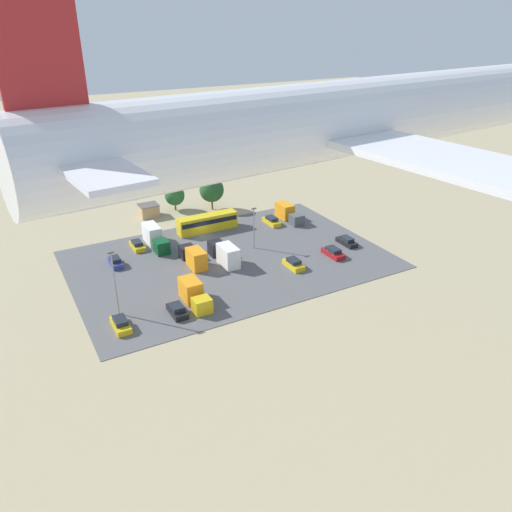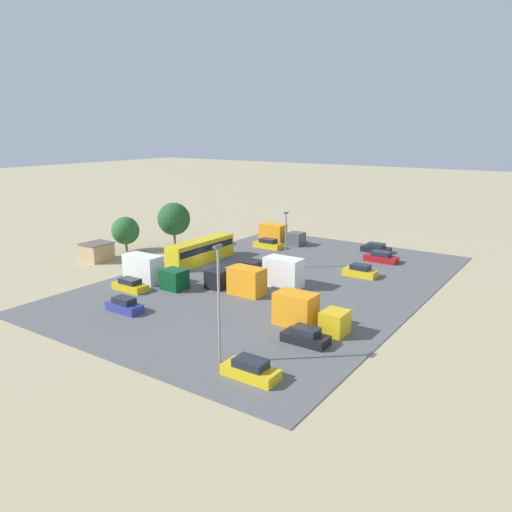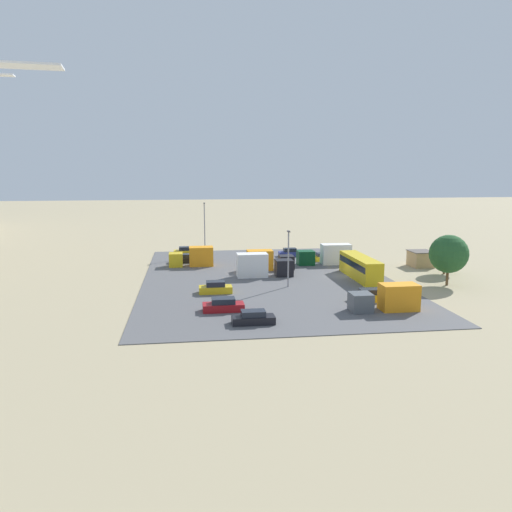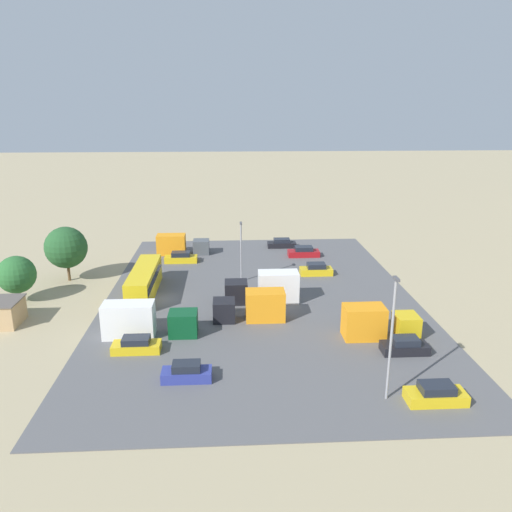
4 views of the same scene
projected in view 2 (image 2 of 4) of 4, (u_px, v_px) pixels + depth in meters
ground_plane at (205, 268)px, 68.36m from camera, size 400.00×400.00×0.00m
parking_lot_surface at (274, 281)px, 62.19m from camera, size 52.59×35.67×0.08m
shed_building at (97, 252)px, 71.93m from camera, size 3.97×3.59×2.60m
bus at (201, 250)px, 70.72m from camera, size 11.91×2.63×3.21m
parked_car_0 at (376, 248)px, 76.74m from camera, size 1.82×4.46×1.41m
parked_car_1 at (130, 285)px, 58.53m from camera, size 1.85×4.37×1.42m
parked_car_2 at (360, 271)px, 64.10m from camera, size 1.94×4.25×1.55m
parked_car_3 at (306, 337)px, 44.00m from camera, size 1.93×4.18×1.48m
parked_car_4 at (124, 306)px, 51.65m from camera, size 1.72×4.07×1.53m
parked_car_5 at (381, 257)px, 71.13m from camera, size 1.99×4.65×1.51m
parked_car_6 at (251, 370)px, 37.85m from camera, size 1.93×4.48×1.52m
parked_car_7 at (268, 244)px, 79.42m from camera, size 1.87×4.62×1.51m
parked_truck_0 at (279, 235)px, 82.88m from camera, size 2.40×7.78×3.00m
parked_truck_1 at (152, 271)px, 60.77m from camera, size 2.35×9.02×3.39m
parked_truck_2 at (238, 280)px, 57.51m from camera, size 2.39×7.44×3.15m
parked_truck_3 at (274, 272)px, 60.50m from camera, size 2.43×8.34×3.51m
parked_truck_4 at (306, 313)px, 47.39m from camera, size 2.53×7.22×3.17m
tree_near_shed at (125, 231)px, 76.86m from camera, size 4.27×4.27×5.43m
tree_apron_mid at (174, 219)px, 80.45m from camera, size 5.27×5.27×7.05m
light_pole_lot_centre at (219, 300)px, 39.19m from camera, size 0.90×0.28×9.77m
light_pole_lot_edge at (286, 237)px, 66.98m from camera, size 0.90×0.28×7.70m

